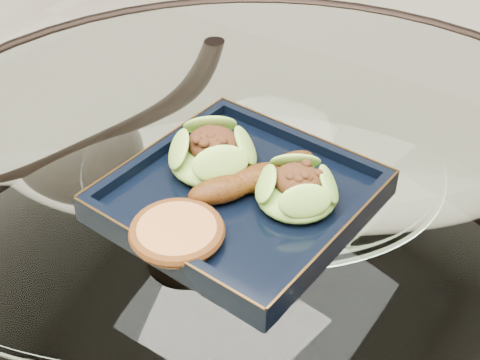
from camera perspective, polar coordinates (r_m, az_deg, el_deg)
The scene contains 6 objects.
dining_table at distance 0.94m, azimuth 1.68°, elevation -8.15°, with size 1.13×1.13×0.77m.
navy_plate at distance 0.79m, azimuth 0.00°, elevation -1.71°, with size 0.27×0.27×0.02m, color black.
lettuce_wrap_left at distance 0.81m, azimuth -2.36°, elevation 2.10°, with size 0.11×0.11×0.04m, color olive.
lettuce_wrap_right at distance 0.76m, azimuth 4.86°, elevation -0.97°, with size 0.09×0.09×0.03m, color #6BA12E.
roasted_plantain at distance 0.78m, azimuth 1.29°, elevation 0.15°, with size 0.16×0.03×0.03m, color #61300A.
crumb_patty at distance 0.72m, azimuth -5.40°, elevation -4.53°, with size 0.09×0.09×0.02m, color #B9773D.
Camera 1 is at (0.34, -0.54, 1.28)m, focal length 50.00 mm.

